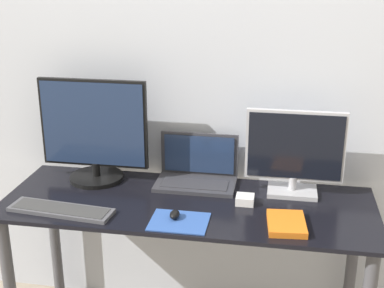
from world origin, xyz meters
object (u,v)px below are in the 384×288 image
Objects in this scene: monitor_left at (94,133)px; keyboard at (61,210)px; book at (286,223)px; laptop at (197,172)px; power_brick at (245,200)px; monitor_right at (295,153)px; mouse at (175,214)px.

keyboard is at bearing -95.04° from monitor_left.
monitor_left is 2.41× the size of book.
laptop is 0.31m from power_brick.
book is 0.25m from power_brick.
monitor_left is at bearing 84.96° from keyboard.
power_brick is at bearing 135.18° from book.
monitor_left is at bearing -179.99° from monitor_right.
keyboard is at bearing -177.91° from mouse.
keyboard is (-0.96, -0.36, -0.19)m from monitor_right.
power_brick is (0.75, 0.21, 0.01)m from keyboard.
monitor_right is at bearing 0.01° from monitor_left.
monitor_right reaches higher than book.
monitor_right is 0.30m from power_brick.
book is at bearing 2.08° from keyboard.
laptop reaches higher than book.
keyboard is 0.78m from power_brick.
mouse is at bearing -177.93° from book.
monitor_left is at bearing 160.31° from book.
monitor_right is at bearing -5.43° from laptop.
laptop is 5.75× the size of mouse.
book reaches higher than keyboard.
keyboard is 5.89× the size of power_brick.
mouse is at bearing 2.09° from keyboard.
mouse is at bearing -94.37° from laptop.
laptop is 0.65m from keyboard.
monitor_right is (0.93, 0.00, -0.04)m from monitor_left.
power_brick is at bearing 35.64° from mouse.
book is at bearing -40.96° from laptop.
laptop reaches higher than keyboard.
book is (0.93, 0.03, 0.00)m from keyboard.
laptop reaches higher than mouse.
mouse reaches higher than book.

